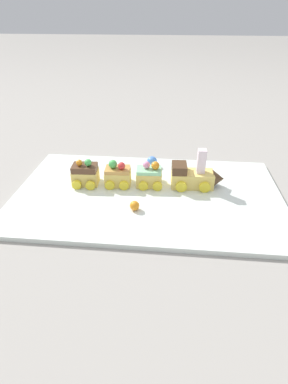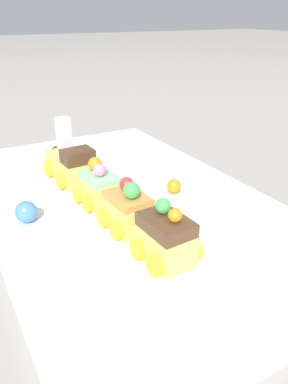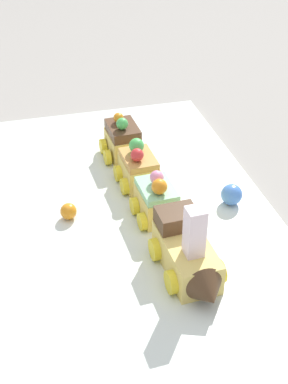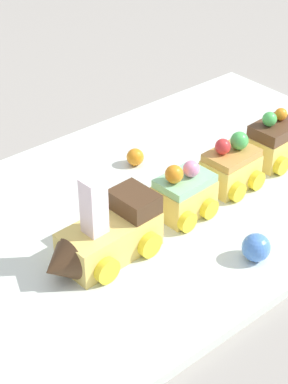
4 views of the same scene
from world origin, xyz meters
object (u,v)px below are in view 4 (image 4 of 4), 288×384
at_px(cake_car_caramel, 231,167).
at_px(cake_car_chocolate, 274,142).
at_px(gumball_orange, 135,157).
at_px(gumball_blue, 259,246).
at_px(cake_car_mint, 181,195).
at_px(cake_train_locomotive, 103,238).

relative_size(cake_car_caramel, cake_car_chocolate, 0.96).
bearing_deg(gumball_orange, gumball_blue, 85.17).
bearing_deg(cake_car_caramel, cake_car_chocolate, 180.00).
xyz_separation_m(cake_car_mint, gumball_orange, (-0.03, -0.12, -0.01)).
height_order(cake_train_locomotive, cake_car_caramel, cake_train_locomotive).
relative_size(cake_train_locomotive, cake_car_caramel, 1.97).
bearing_deg(cake_car_chocolate, cake_train_locomotive, 0.04).
bearing_deg(cake_car_chocolate, gumball_orange, -40.05).
bearing_deg(cake_car_caramel, gumball_blue, 53.01).
xyz_separation_m(cake_car_caramel, gumball_blue, (0.08, 0.11, -0.01)).
distance_m(cake_car_mint, gumball_blue, 0.11).
bearing_deg(cake_car_caramel, cake_train_locomotive, 0.06).
relative_size(cake_train_locomotive, gumball_orange, 6.09).
xyz_separation_m(cake_car_caramel, gumball_orange, (0.06, -0.11, -0.01)).
xyz_separation_m(cake_train_locomotive, gumball_orange, (-0.14, -0.12, -0.02)).
height_order(cake_car_caramel, cake_car_chocolate, cake_car_chocolate).
xyz_separation_m(cake_car_mint, gumball_blue, (-0.01, 0.11, -0.01)).
xyz_separation_m(cake_car_mint, cake_car_chocolate, (-0.17, -0.01, 0.00)).
bearing_deg(cake_car_chocolate, cake_car_caramel, -0.00).
distance_m(cake_car_mint, cake_car_chocolate, 0.17).
height_order(cake_car_caramel, gumball_blue, cake_car_caramel).
bearing_deg(gumball_orange, cake_car_chocolate, 142.94).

